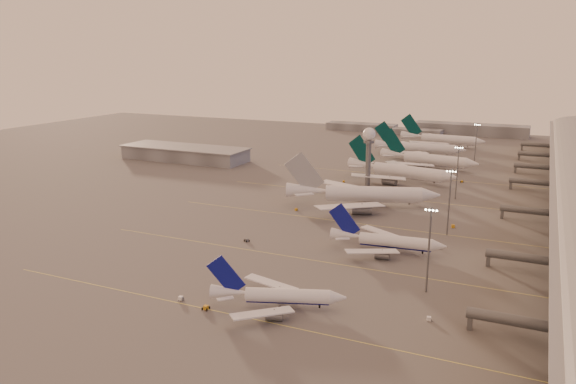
% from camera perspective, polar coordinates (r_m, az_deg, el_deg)
% --- Properties ---
extents(ground, '(700.00, 700.00, 0.00)m').
position_cam_1_polar(ground, '(184.06, -4.28, -7.04)').
color(ground, '#585555').
rests_on(ground, ground).
extents(taxiway_markings, '(180.00, 185.25, 0.02)m').
position_cam_1_polar(taxiway_markings, '(223.04, 9.52, -3.40)').
color(taxiway_markings, '#EDDE53').
rests_on(taxiway_markings, ground).
extents(hangar, '(82.00, 27.00, 8.50)m').
position_cam_1_polar(hangar, '(359.72, -10.43, 3.90)').
color(hangar, slate).
rests_on(hangar, ground).
extents(radar_tower, '(6.40, 6.40, 31.10)m').
position_cam_1_polar(radar_tower, '(284.98, 8.21, 4.77)').
color(radar_tower, '#5B5E63').
rests_on(radar_tower, ground).
extents(mast_a, '(3.60, 0.56, 25.00)m').
position_cam_1_polar(mast_a, '(161.11, 14.13, -5.35)').
color(mast_a, '#5B5E63').
rests_on(mast_a, ground).
extents(mast_b, '(3.60, 0.56, 25.00)m').
position_cam_1_polar(mast_b, '(213.71, 16.08, -0.70)').
color(mast_b, '#5B5E63').
rests_on(mast_b, ground).
extents(mast_c, '(3.60, 0.56, 25.00)m').
position_cam_1_polar(mast_c, '(267.56, 16.82, 2.14)').
color(mast_c, '#5B5E63').
rests_on(mast_c, ground).
extents(mast_d, '(3.60, 0.56, 25.00)m').
position_cam_1_polar(mast_d, '(355.92, 18.55, 4.84)').
color(mast_d, '#5B5E63').
rests_on(mast_d, ground).
extents(distant_horizon, '(165.00, 37.50, 9.00)m').
position_cam_1_polar(distant_horizon, '(486.21, 14.77, 6.21)').
color(distant_horizon, slate).
rests_on(distant_horizon, ground).
extents(narrowbody_near, '(35.56, 27.88, 14.47)m').
position_cam_1_polar(narrowbody_near, '(150.84, -1.03, -10.70)').
color(narrowbody_near, white).
rests_on(narrowbody_near, ground).
extents(narrowbody_mid, '(40.14, 31.92, 15.69)m').
position_cam_1_polar(narrowbody_mid, '(194.03, 10.02, -5.10)').
color(narrowbody_mid, white).
rests_on(narrowbody_mid, ground).
extents(widebody_white, '(65.53, 51.67, 23.93)m').
position_cam_1_polar(widebody_white, '(248.49, 7.63, -0.53)').
color(widebody_white, white).
rests_on(widebody_white, ground).
extents(greentail_a, '(61.53, 49.24, 22.56)m').
position_cam_1_polar(greentail_a, '(301.20, 11.40, 1.85)').
color(greentail_a, white).
rests_on(greentail_a, ground).
extents(greentail_b, '(59.45, 47.64, 21.73)m').
position_cam_1_polar(greentail_b, '(339.47, 14.07, 3.03)').
color(greentail_b, white).
rests_on(greentail_b, ground).
extents(greentail_c, '(59.78, 48.20, 21.70)m').
position_cam_1_polar(greentail_c, '(379.48, 13.23, 4.21)').
color(greentail_c, white).
rests_on(greentail_c, ground).
extents(greentail_d, '(61.28, 49.33, 22.25)m').
position_cam_1_polar(greentail_d, '(421.22, 15.38, 5.03)').
color(greentail_d, white).
rests_on(greentail_d, ground).
extents(gsv_truck_a, '(6.24, 2.94, 2.42)m').
position_cam_1_polar(gsv_truck_a, '(158.27, -10.70, -10.39)').
color(gsv_truck_a, white).
rests_on(gsv_truck_a, ground).
extents(gsv_tug_near, '(2.31, 3.83, 1.09)m').
position_cam_1_polar(gsv_tug_near, '(152.40, -8.34, -11.57)').
color(gsv_tug_near, '#C78B17').
rests_on(gsv_tug_near, ground).
extents(gsv_catering_a, '(5.53, 3.34, 4.23)m').
position_cam_1_polar(gsv_catering_a, '(148.91, 14.25, -11.85)').
color(gsv_catering_a, white).
rests_on(gsv_catering_a, ground).
extents(gsv_tug_mid, '(4.17, 3.61, 1.02)m').
position_cam_1_polar(gsv_tug_mid, '(202.24, -4.21, -4.91)').
color(gsv_tug_mid, '#545759').
rests_on(gsv_tug_mid, ground).
extents(gsv_truck_b, '(5.01, 3.07, 1.91)m').
position_cam_1_polar(gsv_truck_b, '(201.05, 15.26, -5.37)').
color(gsv_truck_b, white).
rests_on(gsv_truck_b, ground).
extents(gsv_truck_c, '(4.53, 5.56, 2.17)m').
position_cam_1_polar(gsv_truck_c, '(240.54, 0.92, -1.64)').
color(gsv_truck_c, '#C78B17').
rests_on(gsv_truck_c, ground).
extents(gsv_catering_b, '(6.25, 4.17, 4.71)m').
position_cam_1_polar(gsv_catering_b, '(226.04, 16.51, -2.94)').
color(gsv_catering_b, '#C78B17').
rests_on(gsv_catering_b, ground).
extents(gsv_tug_far, '(4.52, 4.49, 1.14)m').
position_cam_1_polar(gsv_tug_far, '(266.19, 7.44, -0.33)').
color(gsv_tug_far, white).
rests_on(gsv_tug_far, ground).
extents(gsv_truck_d, '(2.75, 5.73, 2.22)m').
position_cam_1_polar(gsv_truck_d, '(294.19, 5.70, 1.20)').
color(gsv_truck_d, '#C78B17').
rests_on(gsv_truck_d, ground).
extents(gsv_tug_hangar, '(3.63, 2.38, 0.98)m').
position_cam_1_polar(gsv_tug_hangar, '(306.27, 17.25, 1.02)').
color(gsv_tug_hangar, '#C78B17').
rests_on(gsv_tug_hangar, ground).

